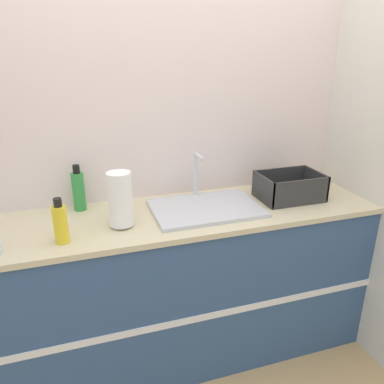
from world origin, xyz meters
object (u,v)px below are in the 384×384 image
object	(u,v)px
paper_towel_roll	(120,200)
sink	(205,206)
dish_rack	(289,189)
bottle_green	(79,190)
bottle_yellow	(60,223)

from	to	relation	value
paper_towel_roll	sink	bearing A→B (deg)	8.85
paper_towel_roll	dish_rack	bearing A→B (deg)	4.26
sink	bottle_green	world-z (taller)	sink
paper_towel_roll	bottle_green	bearing A→B (deg)	124.25
bottle_yellow	paper_towel_roll	bearing A→B (deg)	16.67
paper_towel_roll	dish_rack	world-z (taller)	paper_towel_roll
sink	paper_towel_roll	xyz separation A→B (m)	(-0.46, -0.07, 0.12)
sink	paper_towel_roll	bearing A→B (deg)	-171.15
sink	bottle_green	bearing A→B (deg)	162.64
dish_rack	bottle_green	bearing A→B (deg)	170.19
paper_towel_roll	bottle_yellow	size ratio (longest dim) A/B	1.30
sink	bottle_green	xyz separation A→B (m)	(-0.65, 0.20, 0.09)
paper_towel_roll	dish_rack	size ratio (longest dim) A/B	0.78
dish_rack	bottle_green	world-z (taller)	bottle_green
sink	dish_rack	world-z (taller)	sink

